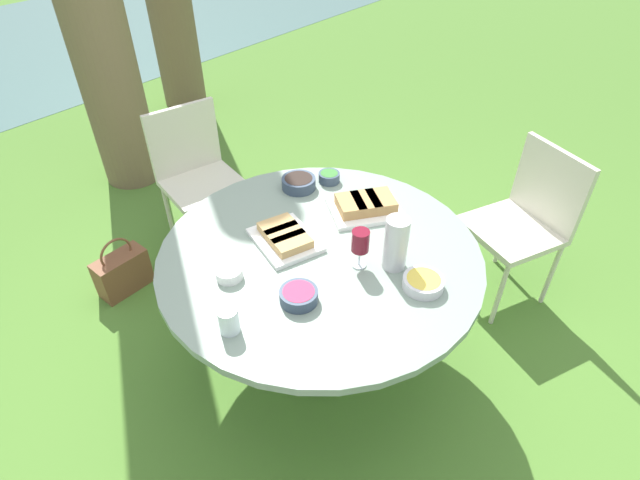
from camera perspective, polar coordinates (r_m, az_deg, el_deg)
ground_plane at (r=2.65m, az=0.00°, el=-13.33°), size 40.00×40.00×0.00m
dining_table at (r=2.18m, az=0.00°, el=-2.98°), size 1.38×1.38×0.73m
chair_near_left at (r=3.16m, az=-13.98°, el=7.85°), size 0.53×0.51×0.89m
chair_far_back at (r=2.89m, az=22.48°, el=2.63°), size 0.56×0.57×0.89m
water_pitcher at (r=2.00m, az=8.67°, el=-0.37°), size 0.10×0.10×0.23m
wine_glass at (r=1.98m, az=4.63°, el=-0.24°), size 0.07×0.07×0.18m
platter_bread_main at (r=2.16m, az=-4.02°, el=0.33°), size 0.32×0.36×0.06m
platter_charcuterie at (r=2.34m, az=5.24°, el=3.95°), size 0.41×0.39×0.07m
bowl_fries at (r=1.99m, az=11.72°, el=-4.74°), size 0.16×0.16×0.04m
bowl_salad at (r=2.55m, az=1.05°, el=7.24°), size 0.11×0.11×0.05m
bowl_olives at (r=2.50m, az=-2.46°, el=6.59°), size 0.17×0.17×0.06m
bowl_dip_red at (r=1.89m, az=-2.45°, el=-6.33°), size 0.15×0.15×0.05m
bowl_dip_cream at (r=2.02m, az=-10.35°, el=-3.72°), size 0.11×0.11×0.04m
cup_water_near at (r=1.80m, az=-10.39°, el=-9.02°), size 0.07×0.07×0.10m
handbag at (r=3.13m, az=-21.64°, el=-3.43°), size 0.30×0.14×0.37m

